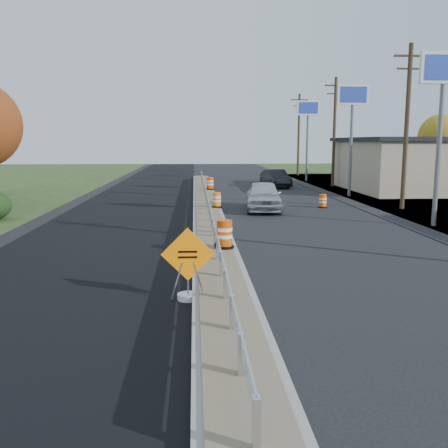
{
  "coord_description": "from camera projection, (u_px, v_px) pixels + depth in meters",
  "views": [
    {
      "loc": [
        -0.72,
        -19.5,
        3.94
      ],
      "look_at": [
        0.3,
        -2.38,
        1.1
      ],
      "focal_mm": 40.0,
      "sensor_mm": 36.0,
      "label": 1
    }
  ],
  "objects": [
    {
      "name": "pylon_sign_north",
      "position": [
        308.0,
        115.0,
        48.99
      ],
      "size": [
        2.2,
        0.3,
        7.9
      ],
      "color": "slate",
      "rests_on": "ground"
    },
    {
      "name": "car_silver",
      "position": [
        264.0,
        196.0,
        28.78
      ],
      "size": [
        2.46,
        5.11,
        1.68
      ],
      "primitive_type": "imported",
      "rotation": [
        0.0,
        0.0,
        -0.1
      ],
      "color": "silver",
      "rests_on": "ground"
    },
    {
      "name": "ground",
      "position": [
        213.0,
        241.0,
        19.89
      ],
      "size": [
        140.0,
        140.0,
        0.0
      ],
      "primitive_type": "plane",
      "color": "black",
      "rests_on": "ground"
    },
    {
      "name": "utility_pole_smid",
      "position": [
        407.0,
        124.0,
        28.62
      ],
      "size": [
        1.9,
        0.26,
        9.4
      ],
      "color": "#473523",
      "rests_on": "ground"
    },
    {
      "name": "barrel_median_mid",
      "position": [
        217.0,
        200.0,
        28.42
      ],
      "size": [
        0.58,
        0.58,
        0.85
      ],
      "color": "black",
      "rests_on": "median"
    },
    {
      "name": "utility_pole_nmid",
      "position": [
        334.0,
        130.0,
        43.39
      ],
      "size": [
        1.9,
        0.26,
        9.4
      ],
      "color": "#473523",
      "rests_on": "ground"
    },
    {
      "name": "utility_pole_north",
      "position": [
        299.0,
        133.0,
        58.16
      ],
      "size": [
        1.9,
        0.26,
        9.4
      ],
      "color": "#473523",
      "rests_on": "ground"
    },
    {
      "name": "barrel_median_far",
      "position": [
        210.0,
        184.0,
        38.95
      ],
      "size": [
        0.65,
        0.65,
        0.96
      ],
      "color": "black",
      "rests_on": "median"
    },
    {
      "name": "pylon_sign_mid",
      "position": [
        353.0,
        105.0,
        35.2
      ],
      "size": [
        2.2,
        0.3,
        7.9
      ],
      "color": "slate",
      "rests_on": "ground"
    },
    {
      "name": "guardrail",
      "position": [
        207.0,
        198.0,
        28.63
      ],
      "size": [
        0.1,
        46.15,
        0.72
      ],
      "color": "silver",
      "rests_on": "median"
    },
    {
      "name": "barrel_median_near",
      "position": [
        224.0,
        235.0,
        17.52
      ],
      "size": [
        0.67,
        0.67,
        0.99
      ],
      "color": "black",
      "rests_on": "median"
    },
    {
      "name": "caution_sign",
      "position": [
        188.0,
        282.0,
        12.48
      ],
      "size": [
        1.34,
        0.56,
        1.85
      ],
      "rotation": [
        0.0,
        0.0,
        -0.01
      ],
      "color": "white",
      "rests_on": "ground"
    },
    {
      "name": "milled_overlay",
      "position": [
        132.0,
        209.0,
        29.48
      ],
      "size": [
        7.2,
        120.0,
        0.01
      ],
      "primitive_type": "cube",
      "color": "black",
      "rests_on": "ground"
    },
    {
      "name": "median",
      "position": [
        208.0,
        211.0,
        27.75
      ],
      "size": [
        1.6,
        55.0,
        0.23
      ],
      "color": "gray",
      "rests_on": "ground"
    },
    {
      "name": "barrel_shoulder_near",
      "position": [
        323.0,
        201.0,
        30.03
      ],
      "size": [
        0.54,
        0.54,
        0.8
      ],
      "color": "black",
      "rests_on": "ground"
    },
    {
      "name": "car_dark_mid",
      "position": [
        276.0,
        178.0,
        43.46
      ],
      "size": [
        2.26,
        4.87,
        1.54
      ],
      "primitive_type": "imported",
      "rotation": [
        0.0,
        0.0,
        0.14
      ],
      "color": "black",
      "rests_on": "ground"
    },
    {
      "name": "tree_far_yellow",
      "position": [
        440.0,
        136.0,
        54.15
      ],
      "size": [
        4.62,
        4.62,
        6.86
      ],
      "color": "#473523",
      "rests_on": "ground"
    },
    {
      "name": "pylon_sign_south",
      "position": [
        443.0,
        84.0,
        22.4
      ],
      "size": [
        2.2,
        0.3,
        7.9
      ],
      "color": "slate",
      "rests_on": "ground"
    }
  ]
}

